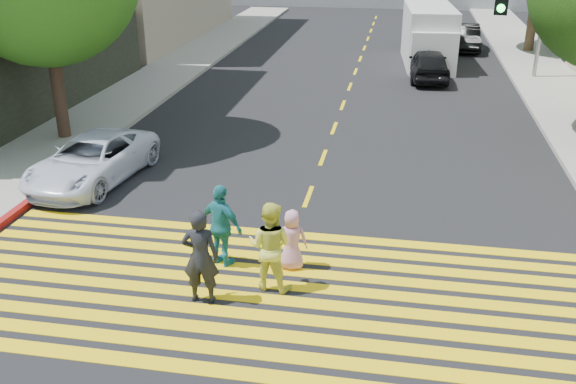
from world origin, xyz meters
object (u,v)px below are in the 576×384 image
(dark_car_near, at_px, (428,64))
(silver_car, at_px, (429,29))
(white_sedan, at_px, (92,160))
(white_van, at_px, (429,38))
(pedestrian_man, at_px, (200,257))
(dark_car_parked, at_px, (465,37))
(pedestrian_extra, at_px, (222,226))
(pedestrian_woman, at_px, (270,246))
(pedestrian_child, at_px, (292,240))

(dark_car_near, xyz_separation_m, silver_car, (0.24, 10.44, -0.04))
(white_sedan, distance_m, white_van, 19.55)
(pedestrian_man, relative_size, dark_car_parked, 0.46)
(pedestrian_extra, bearing_deg, dark_car_parked, -78.59)
(pedestrian_woman, xyz_separation_m, silver_car, (3.62, 28.85, -0.25))
(dark_car_parked, bearing_deg, pedestrian_extra, -104.60)
(pedestrian_child, distance_m, pedestrian_extra, 1.47)
(pedestrian_man, bearing_deg, pedestrian_woman, -154.34)
(dark_car_near, bearing_deg, pedestrian_man, 72.37)
(pedestrian_child, xyz_separation_m, dark_car_parked, (5.22, 25.14, 0.03))
(pedestrian_child, relative_size, pedestrian_extra, 0.73)
(white_sedan, height_order, dark_car_near, dark_car_near)
(pedestrian_man, relative_size, pedestrian_child, 1.44)
(pedestrian_child, distance_m, dark_car_near, 17.85)
(pedestrian_man, relative_size, dark_car_near, 0.46)
(dark_car_parked, bearing_deg, pedestrian_woman, -101.78)
(pedestrian_man, xyz_separation_m, pedestrian_woman, (1.18, 0.69, -0.03))
(pedestrian_man, distance_m, dark_car_near, 19.64)
(pedestrian_child, relative_size, dark_car_near, 0.32)
(pedestrian_child, height_order, white_van, white_van)
(dark_car_parked, bearing_deg, pedestrian_child, -101.54)
(pedestrian_man, bearing_deg, white_van, -106.42)
(pedestrian_woman, distance_m, pedestrian_extra, 1.36)
(pedestrian_extra, xyz_separation_m, white_van, (4.58, 21.00, 0.41))
(pedestrian_woman, relative_size, dark_car_near, 0.44)
(pedestrian_man, bearing_deg, dark_car_parked, -108.89)
(silver_car, height_order, white_van, white_van)
(dark_car_near, relative_size, white_van, 0.69)
(white_sedan, distance_m, silver_car, 26.11)
(pedestrian_woman, xyz_separation_m, white_sedan, (-5.92, 4.54, -0.28))
(silver_car, relative_size, white_van, 0.76)
(pedestrian_man, height_order, silver_car, pedestrian_man)
(pedestrian_child, bearing_deg, pedestrian_man, 41.27)
(pedestrian_man, distance_m, pedestrian_woman, 1.37)
(white_sedan, xyz_separation_m, dark_car_near, (9.31, 13.87, 0.08))
(pedestrian_extra, bearing_deg, pedestrian_child, -148.86)
(pedestrian_man, distance_m, dark_car_parked, 27.48)
(white_sedan, bearing_deg, pedestrian_extra, -32.37)
(silver_car, xyz_separation_m, white_van, (-0.20, -7.14, 0.65))
(silver_car, bearing_deg, pedestrian_woman, 91.24)
(pedestrian_man, bearing_deg, pedestrian_child, -138.72)
(dark_car_parked, bearing_deg, pedestrian_man, -103.88)
(pedestrian_man, xyz_separation_m, pedestrian_extra, (0.01, 1.39, -0.04))
(white_sedan, height_order, silver_car, silver_car)
(dark_car_parked, bearing_deg, dark_car_near, -105.51)
(pedestrian_man, xyz_separation_m, dark_car_near, (4.56, 19.10, -0.24))
(white_sedan, bearing_deg, silver_car, 75.09)
(pedestrian_man, height_order, white_sedan, pedestrian_man)
(pedestrian_woman, bearing_deg, silver_car, -87.94)
(pedestrian_child, bearing_deg, white_sedan, -35.75)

